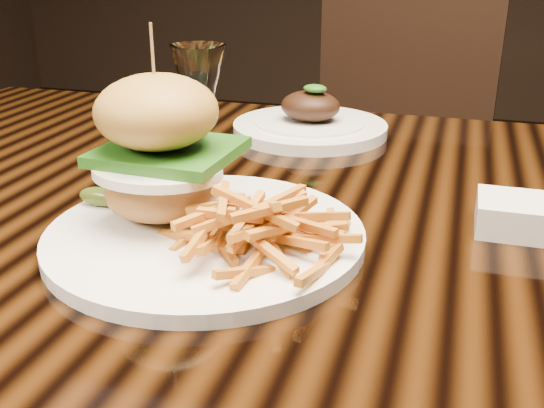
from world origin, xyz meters
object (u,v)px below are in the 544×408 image
(burger_plate, at_px, (194,190))
(chair_far, at_px, (393,152))
(far_dish, at_px, (310,124))
(dining_table, at_px, (327,258))
(wine_glass, at_px, (200,86))

(burger_plate, distance_m, chair_far, 1.07)
(far_dish, bearing_deg, dining_table, -71.84)
(dining_table, xyz_separation_m, far_dish, (-0.09, 0.28, 0.09))
(wine_glass, bearing_deg, dining_table, 2.15)
(far_dish, relative_size, chair_far, 0.26)
(wine_glass, relative_size, far_dish, 0.72)
(dining_table, distance_m, far_dish, 0.31)
(wine_glass, bearing_deg, burger_plate, -70.79)
(burger_plate, relative_size, wine_glass, 1.84)
(burger_plate, distance_m, wine_glass, 0.16)
(burger_plate, bearing_deg, dining_table, 66.88)
(burger_plate, height_order, chair_far, burger_plate)
(dining_table, height_order, chair_far, chair_far)
(wine_glass, height_order, far_dish, wine_glass)
(burger_plate, xyz_separation_m, chair_far, (0.10, 1.03, -0.27))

